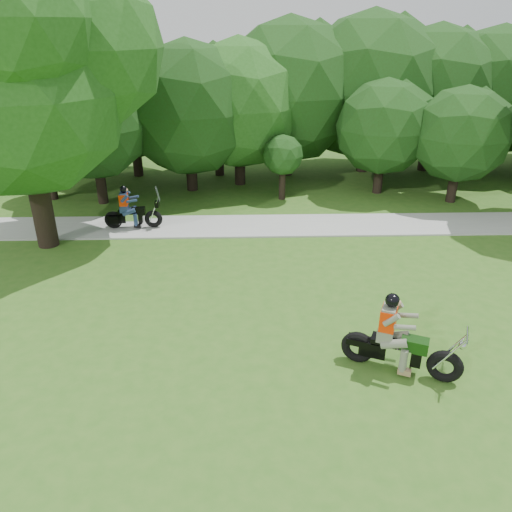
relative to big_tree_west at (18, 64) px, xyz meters
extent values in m
plane|color=#31611B|center=(10.54, -6.85, -5.76)|extent=(100.00, 100.00, 0.00)
cube|color=#9C9C97|center=(10.54, 1.15, -5.73)|extent=(60.00, 2.20, 0.06)
cylinder|color=black|center=(19.00, 8.92, -4.86)|extent=(0.51, 0.51, 1.80)
sphere|color=#1B3911|center=(19.00, 8.92, -1.94)|extent=(6.22, 6.22, 6.22)
cylinder|color=black|center=(-4.23, 6.42, -5.28)|extent=(0.30, 0.30, 0.95)
cylinder|color=black|center=(-1.43, 4.64, -5.15)|extent=(0.32, 0.32, 1.22)
sphere|color=#1B3911|center=(-1.43, 4.64, -3.76)|extent=(2.40, 2.40, 2.40)
cylinder|color=black|center=(12.70, 5.12, -4.98)|extent=(0.40, 0.40, 1.55)
sphere|color=#1B3911|center=(12.70, 5.12, -2.88)|extent=(4.08, 4.08, 4.08)
cylinder|color=black|center=(12.82, 8.74, -4.86)|extent=(0.55, 0.55, 1.80)
sphere|color=#1B3911|center=(12.82, 8.74, -1.67)|extent=(7.03, 7.03, 7.03)
cylinder|color=black|center=(5.56, 8.22, -4.86)|extent=(0.44, 0.44, 1.80)
sphere|color=#1B3911|center=(5.56, 8.22, -2.43)|extent=(4.70, 4.70, 4.70)
cylinder|color=black|center=(8.38, 4.35, -5.07)|extent=(0.29, 0.29, 1.36)
sphere|color=#1B3911|center=(8.38, 4.35, -3.84)|extent=(1.71, 1.71, 1.71)
cylinder|color=black|center=(15.51, 3.80, -4.99)|extent=(0.40, 0.40, 1.54)
sphere|color=#1B3911|center=(15.51, 3.80, -2.95)|extent=(3.90, 3.90, 3.90)
cylinder|color=black|center=(6.58, 6.63, -4.86)|extent=(0.48, 0.48, 1.80)
sphere|color=#215217|center=(6.58, 6.63, -2.11)|extent=(5.67, 5.67, 5.67)
cylinder|color=black|center=(1.53, 8.22, -4.86)|extent=(0.46, 0.46, 1.80)
sphere|color=#1B3911|center=(1.53, 8.22, -2.28)|extent=(5.17, 5.17, 5.17)
cylinder|color=black|center=(16.01, 8.84, -4.86)|extent=(0.52, 0.52, 1.80)
sphere|color=#1B3911|center=(16.01, 8.84, -1.91)|extent=(6.31, 6.31, 6.31)
cylinder|color=black|center=(0.81, 4.06, -4.86)|extent=(0.41, 0.41, 1.80)
sphere|color=#1B3911|center=(0.81, 4.06, -2.57)|extent=(4.26, 4.26, 4.26)
cylinder|color=black|center=(8.92, 8.23, -4.86)|extent=(0.53, 0.53, 1.80)
sphere|color=#1B3911|center=(8.92, 8.23, -1.78)|extent=(6.68, 6.68, 6.68)
cylinder|color=black|center=(-1.61, 9.58, -4.86)|extent=(0.53, 0.53, 1.80)
sphere|color=#1B3911|center=(-1.61, 9.58, -1.79)|extent=(6.66, 6.66, 6.66)
cylinder|color=black|center=(-5.21, 9.82, -4.86)|extent=(0.50, 0.50, 1.80)
sphere|color=#1B3911|center=(-5.21, 9.82, -2.02)|extent=(5.97, 5.97, 5.97)
cylinder|color=black|center=(4.41, 5.79, -4.90)|extent=(0.48, 0.48, 1.72)
sphere|color=#1B3911|center=(4.41, 5.79, -2.18)|extent=(5.69, 5.69, 5.69)
cylinder|color=black|center=(0.04, -0.35, -3.66)|extent=(0.68, 0.68, 4.20)
sphere|color=#215217|center=(0.04, -0.35, -0.76)|extent=(6.40, 6.40, 6.40)
sphere|color=#215217|center=(1.80, 0.45, 0.44)|extent=(5.12, 5.12, 5.12)
torus|color=black|center=(9.17, -7.09, -5.38)|extent=(0.77, 0.50, 0.75)
torus|color=black|center=(10.84, -7.83, -5.38)|extent=(0.77, 0.50, 0.75)
cube|color=black|center=(9.80, -7.37, -5.33)|extent=(1.30, 0.77, 0.34)
cube|color=silver|center=(9.97, -7.45, -5.33)|extent=(0.62, 0.54, 0.43)
cube|color=black|center=(10.24, -7.56, -5.01)|extent=(0.64, 0.52, 0.28)
cube|color=black|center=(9.67, -7.31, -5.05)|extent=(0.65, 0.54, 0.11)
cylinder|color=silver|center=(10.88, -7.85, -5.01)|extent=(0.55, 0.28, 0.89)
cylinder|color=silver|center=(11.11, -7.95, -4.54)|extent=(0.31, 0.64, 0.04)
cube|color=#59624F|center=(9.67, -7.31, -4.90)|extent=(0.46, 0.50, 0.26)
cube|color=#59624F|center=(9.69, -7.32, -4.51)|extent=(0.44, 0.52, 0.60)
cube|color=red|center=(9.69, -7.32, -4.49)|extent=(0.48, 0.58, 0.47)
sphere|color=black|center=(9.72, -7.33, -4.06)|extent=(0.30, 0.30, 0.30)
torus|color=black|center=(1.96, 1.00, -5.37)|extent=(0.66, 0.21, 0.65)
torus|color=black|center=(3.40, 1.04, -5.37)|extent=(0.66, 0.21, 0.65)
cube|color=black|center=(2.51, 1.01, -5.32)|extent=(1.05, 0.26, 0.30)
cube|color=silver|center=(2.65, 1.02, -5.32)|extent=(0.46, 0.33, 0.37)
cube|color=black|center=(2.89, 1.03, -5.04)|extent=(0.49, 0.30, 0.24)
cube|color=black|center=(2.39, 1.01, -5.08)|extent=(0.49, 0.31, 0.09)
cylinder|color=silver|center=(3.44, 1.05, -5.04)|extent=(0.37, 0.05, 0.84)
cylinder|color=silver|center=(3.60, 1.05, -4.64)|extent=(0.05, 0.60, 0.03)
cube|color=black|center=(2.02, 0.79, -5.32)|extent=(0.39, 0.12, 0.32)
cube|color=black|center=(2.00, 1.20, -5.32)|extent=(0.39, 0.12, 0.32)
cube|color=navy|center=(2.39, 1.01, -4.95)|extent=(0.29, 0.36, 0.22)
cube|color=navy|center=(2.41, 1.01, -4.62)|extent=(0.26, 0.40, 0.52)
cube|color=red|center=(2.41, 1.01, -4.60)|extent=(0.28, 0.44, 0.41)
sphere|color=black|center=(2.44, 1.01, -4.22)|extent=(0.26, 0.26, 0.26)
camera|label=1|loc=(6.64, -16.15, 1.09)|focal=35.00mm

